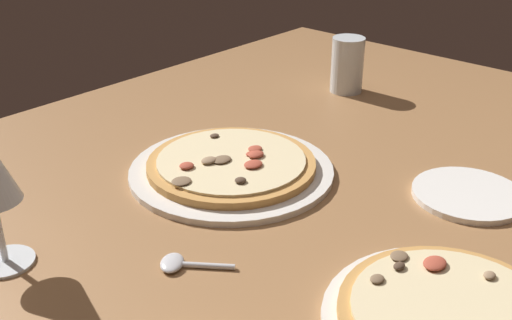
# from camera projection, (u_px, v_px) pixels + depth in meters

# --- Properties ---
(dining_table) EXTENTS (1.50, 1.10, 0.04)m
(dining_table) POSITION_uv_depth(u_px,v_px,m) (281.00, 193.00, 0.95)
(dining_table) COLOR #996B42
(dining_table) RESTS_ON ground
(pizza_main) EXTENTS (0.31, 0.31, 0.03)m
(pizza_main) POSITION_uv_depth(u_px,v_px,m) (231.00, 167.00, 0.96)
(pizza_main) COLOR silver
(pizza_main) RESTS_ON dining_table
(pizza_side) EXTENTS (0.27, 0.27, 0.03)m
(pizza_side) POSITION_uv_depth(u_px,v_px,m) (452.00, 319.00, 0.65)
(pizza_side) COLOR silver
(pizza_side) RESTS_ON dining_table
(water_glass) EXTENTS (0.07, 0.07, 0.11)m
(water_glass) POSITION_uv_depth(u_px,v_px,m) (347.00, 68.00, 1.28)
(water_glass) COLOR silver
(water_glass) RESTS_ON dining_table
(side_plate) EXTENTS (0.16, 0.16, 0.01)m
(side_plate) POSITION_uv_depth(u_px,v_px,m) (468.00, 194.00, 0.90)
(side_plate) COLOR white
(side_plate) RESTS_ON dining_table
(spoon) EXTENTS (0.07, 0.09, 0.01)m
(spoon) POSITION_uv_depth(u_px,v_px,m) (180.00, 263.00, 0.75)
(spoon) COLOR silver
(spoon) RESTS_ON dining_table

